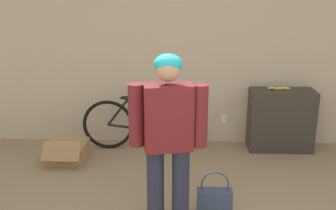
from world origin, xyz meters
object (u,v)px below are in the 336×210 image
bicycle (145,123)px  handbag (214,201)px  person (168,132)px  cardboard_box (67,151)px  banana (278,88)px

bicycle → handbag: (0.83, -1.60, -0.21)m
person → handbag: (0.44, 0.20, -0.78)m
bicycle → handbag: size_ratio=3.64×
bicycle → handbag: bearing=-65.2°
cardboard_box → bicycle: bearing=23.4°
person → banana: size_ratio=4.98×
banana → handbag: size_ratio=0.70×
person → cardboard_box: 2.09m
bicycle → handbag: bicycle is taller
person → handbag: person is taller
person → cardboard_box: bearing=123.1°
handbag → banana: bearing=61.0°
bicycle → banana: 1.83m
bicycle → cardboard_box: (-0.96, -0.42, -0.25)m
handbag → cardboard_box: (-1.79, 1.19, -0.04)m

